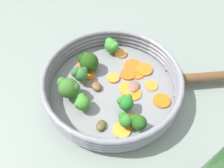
% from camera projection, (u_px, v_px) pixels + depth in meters
% --- Properties ---
extents(ground_plane, '(4.00, 4.00, 0.00)m').
position_uv_depth(ground_plane, '(112.00, 92.00, 0.54)').
color(ground_plane, gray).
extents(skillet, '(0.31, 0.31, 0.02)m').
position_uv_depth(skillet, '(112.00, 90.00, 0.53)').
color(skillet, gray).
rests_on(skillet, ground_plane).
extents(skillet_rim_wall, '(0.32, 0.32, 0.05)m').
position_uv_depth(skillet_rim_wall, '(112.00, 81.00, 0.51)').
color(skillet_rim_wall, gray).
rests_on(skillet_rim_wall, skillet).
extents(skillet_handle, '(0.21, 0.10, 0.02)m').
position_uv_depth(skillet_handle, '(219.00, 76.00, 0.53)').
color(skillet_handle, brown).
rests_on(skillet_handle, skillet).
extents(skillet_rivet_left, '(0.01, 0.01, 0.01)m').
position_uv_depth(skillet_rivet_left, '(175.00, 96.00, 0.51)').
color(skillet_rivet_left, gray).
rests_on(skillet_rivet_left, skillet).
extents(skillet_rivet_right, '(0.01, 0.01, 0.01)m').
position_uv_depth(skillet_rivet_right, '(166.00, 69.00, 0.56)').
color(skillet_rivet_right, gray).
rests_on(skillet_rivet_right, skillet).
extents(carrot_slice_0, '(0.05, 0.05, 0.00)m').
position_uv_depth(carrot_slice_0, '(133.00, 94.00, 0.51)').
color(carrot_slice_0, orange).
rests_on(carrot_slice_0, skillet).
extents(carrot_slice_1, '(0.04, 0.04, 0.01)m').
position_uv_depth(carrot_slice_1, '(121.00, 54.00, 0.59)').
color(carrot_slice_1, '#EC963F').
rests_on(carrot_slice_1, skillet).
extents(carrot_slice_2, '(0.04, 0.04, 0.00)m').
position_uv_depth(carrot_slice_2, '(83.00, 64.00, 0.57)').
color(carrot_slice_2, orange).
rests_on(carrot_slice_2, skillet).
extents(carrot_slice_3, '(0.05, 0.05, 0.00)m').
position_uv_depth(carrot_slice_3, '(122.00, 130.00, 0.46)').
color(carrot_slice_3, '#F99D2E').
rests_on(carrot_slice_3, skillet).
extents(carrot_slice_4, '(0.05, 0.05, 0.00)m').
position_uv_depth(carrot_slice_4, '(128.00, 89.00, 0.52)').
color(carrot_slice_4, orange).
rests_on(carrot_slice_4, skillet).
extents(carrot_slice_5, '(0.05, 0.05, 0.00)m').
position_uv_depth(carrot_slice_5, '(162.00, 101.00, 0.50)').
color(carrot_slice_5, orange).
rests_on(carrot_slice_5, skillet).
extents(carrot_slice_6, '(0.04, 0.04, 0.01)m').
position_uv_depth(carrot_slice_6, '(128.00, 74.00, 0.55)').
color(carrot_slice_6, orange).
rests_on(carrot_slice_6, skillet).
extents(carrot_slice_7, '(0.04, 0.04, 0.00)m').
position_uv_depth(carrot_slice_7, '(151.00, 86.00, 0.53)').
color(carrot_slice_7, orange).
rests_on(carrot_slice_7, skillet).
extents(carrot_slice_8, '(0.05, 0.05, 0.00)m').
position_uv_depth(carrot_slice_8, '(133.00, 66.00, 0.57)').
color(carrot_slice_8, orange).
rests_on(carrot_slice_8, skillet).
extents(carrot_slice_9, '(0.04, 0.04, 0.01)m').
position_uv_depth(carrot_slice_9, '(89.00, 75.00, 0.55)').
color(carrot_slice_9, orange).
rests_on(carrot_slice_9, skillet).
extents(carrot_slice_10, '(0.05, 0.05, 0.00)m').
position_uv_depth(carrot_slice_10, '(129.00, 121.00, 0.47)').
color(carrot_slice_10, orange).
rests_on(carrot_slice_10, skillet).
extents(carrot_slice_11, '(0.06, 0.06, 0.01)m').
position_uv_depth(carrot_slice_11, '(144.00, 69.00, 0.56)').
color(carrot_slice_11, orange).
rests_on(carrot_slice_11, skillet).
extents(carrot_slice_12, '(0.04, 0.04, 0.01)m').
position_uv_depth(carrot_slice_12, '(113.00, 78.00, 0.54)').
color(carrot_slice_12, orange).
rests_on(carrot_slice_12, skillet).
extents(carrot_slice_13, '(0.04, 0.04, 0.00)m').
position_uv_depth(carrot_slice_13, '(137.00, 73.00, 0.55)').
color(carrot_slice_13, orange).
rests_on(carrot_slice_13, skillet).
extents(broccoli_floret_0, '(0.04, 0.04, 0.05)m').
position_uv_depth(broccoli_floret_0, '(80.00, 74.00, 0.52)').
color(broccoli_floret_0, '#6B874F').
rests_on(broccoli_floret_0, skillet).
extents(broccoli_floret_1, '(0.04, 0.05, 0.04)m').
position_uv_depth(broccoli_floret_1, '(112.00, 45.00, 0.58)').
color(broccoli_floret_1, '#6F9B50').
rests_on(broccoli_floret_1, skillet).
extents(broccoli_floret_2, '(0.05, 0.05, 0.05)m').
position_uv_depth(broccoli_floret_2, '(88.00, 61.00, 0.54)').
color(broccoli_floret_2, '#619144').
rests_on(broccoli_floret_2, skillet).
extents(broccoli_floret_3, '(0.04, 0.03, 0.04)m').
position_uv_depth(broccoli_floret_3, '(125.00, 103.00, 0.47)').
color(broccoli_floret_3, '#628F48').
rests_on(broccoli_floret_3, skillet).
extents(broccoli_floret_4, '(0.05, 0.05, 0.06)m').
position_uv_depth(broccoli_floret_4, '(69.00, 88.00, 0.49)').
color(broccoli_floret_4, '#7CA450').
rests_on(broccoli_floret_4, skillet).
extents(broccoli_floret_5, '(0.04, 0.04, 0.04)m').
position_uv_depth(broccoli_floret_5, '(82.00, 102.00, 0.47)').
color(broccoli_floret_5, '#8BA461').
rests_on(broccoli_floret_5, skillet).
extents(broccoli_floret_6, '(0.03, 0.03, 0.04)m').
position_uv_depth(broccoli_floret_6, '(126.00, 120.00, 0.45)').
color(broccoli_floret_6, '#7BA86D').
rests_on(broccoli_floret_6, skillet).
extents(broccoli_floret_7, '(0.03, 0.03, 0.04)m').
position_uv_depth(broccoli_floret_7, '(140.00, 122.00, 0.44)').
color(broccoli_floret_7, '#779E51').
rests_on(broccoli_floret_7, skillet).
extents(mushroom_piece_0, '(0.03, 0.03, 0.01)m').
position_uv_depth(mushroom_piece_0, '(101.00, 125.00, 0.46)').
color(mushroom_piece_0, brown).
rests_on(mushroom_piece_0, skillet).
extents(mushroom_piece_1, '(0.02, 0.03, 0.01)m').
position_uv_depth(mushroom_piece_1, '(96.00, 86.00, 0.52)').
color(mushroom_piece_1, brown).
rests_on(mushroom_piece_1, skillet).
extents(mushroom_piece_2, '(0.04, 0.04, 0.01)m').
position_uv_depth(mushroom_piece_2, '(133.00, 86.00, 0.52)').
color(mushroom_piece_2, '#895F48').
rests_on(mushroom_piece_2, skillet).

